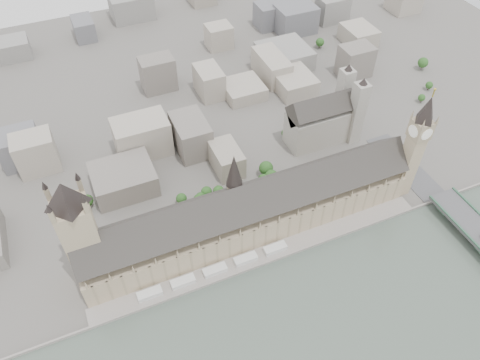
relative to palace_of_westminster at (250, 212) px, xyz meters
name	(u,v)px	position (x,y,z in m)	size (l,w,h in m)	color
ground	(259,249)	(0.00, -19.70, -22.71)	(900.00, 900.00, 0.00)	#595651
embankment_wall	(268,262)	(0.00, -34.70, -21.21)	(600.00, 1.50, 3.00)	gray
river_terrace	(264,255)	(0.00, -27.20, -21.71)	(270.00, 15.00, 2.00)	gray
terrace_tents	(215,270)	(-40.00, -26.70, -18.71)	(118.00, 7.00, 4.00)	silver
palace_of_westminster	(250,212)	(0.00, 0.00, 0.00)	(265.00, 40.73, 55.44)	gray
elizabeth_tower	(417,141)	(138.00, -11.70, 35.38)	(17.00, 17.00, 107.50)	gray
victoria_tower	(78,230)	(-122.00, 6.30, 32.50)	(30.00, 30.00, 100.00)	gray
central_tower	(234,179)	(-10.00, 6.30, 35.21)	(13.00, 13.00, 48.00)	tan
westminster_abbey	(325,118)	(110.92, 75.30, 2.38)	(68.00, 36.00, 64.00)	gray
city_skyline_inland	(165,69)	(0.00, 225.30, -3.71)	(720.00, 360.00, 38.00)	gray
park_trees	(219,194)	(-10.00, 40.30, -15.21)	(110.00, 30.00, 15.00)	#1E4719
car_approach	(402,147)	(165.91, 25.03, -11.78)	(1.89, 4.65, 1.35)	gray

